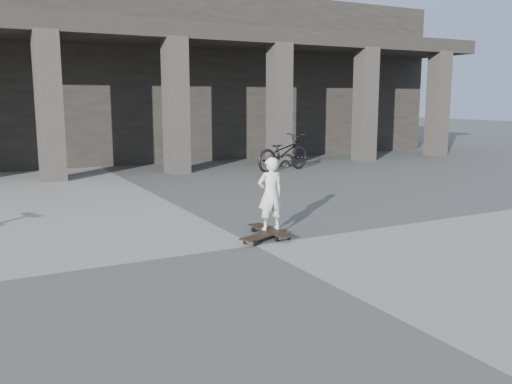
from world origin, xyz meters
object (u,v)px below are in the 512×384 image
skateboard_spare (263,236)px  bicycle (283,153)px  longboard (270,231)px  child (270,194)px

skateboard_spare → bicycle: 8.47m
longboard → child: size_ratio=0.89×
skateboard_spare → longboard: bearing=21.2°
longboard → child: (-0.00, -0.00, 0.61)m
skateboard_spare → bicycle: size_ratio=0.43×
longboard → skateboard_spare: size_ratio=1.15×
longboard → skateboard_spare: (-0.25, -0.23, -0.00)m
skateboard_spare → child: 0.71m
skateboard_spare → bicycle: (4.56, 7.12, 0.49)m
bicycle → child: bearing=131.6°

